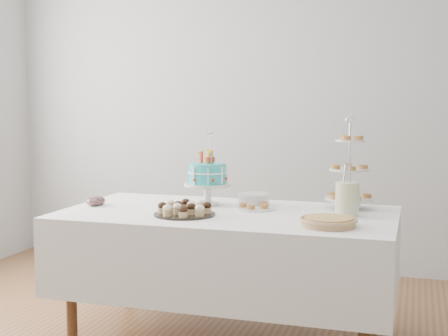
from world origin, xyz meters
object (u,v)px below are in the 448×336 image
(jam_bowl_a, at_px, (94,202))
(tiered_stand, at_px, (349,170))
(utensil_pitcher, at_px, (347,198))
(pie, at_px, (328,221))
(jam_bowl_b, at_px, (98,201))
(birthday_cake, at_px, (207,186))
(pastry_plate, at_px, (255,207))
(plate_stack, at_px, (254,199))
(table, at_px, (227,250))
(cupcake_tray, at_px, (185,208))

(jam_bowl_a, bearing_deg, tiered_stand, 13.69)
(jam_bowl_a, relative_size, utensil_pitcher, 0.32)
(pie, relative_size, jam_bowl_b, 3.21)
(birthday_cake, distance_m, pastry_plate, 0.34)
(birthday_cake, distance_m, plate_stack, 0.30)
(birthday_cake, bearing_deg, plate_stack, 39.48)
(table, xyz_separation_m, pastry_plate, (0.13, 0.13, 0.24))
(cupcake_tray, height_order, pie, cupcake_tray)
(jam_bowl_b, bearing_deg, pie, -9.94)
(birthday_cake, height_order, pastry_plate, birthday_cake)
(jam_bowl_b, bearing_deg, cupcake_tray, -15.51)
(cupcake_tray, bearing_deg, pastry_plate, 43.62)
(cupcake_tray, relative_size, pastry_plate, 1.43)
(cupcake_tray, relative_size, utensil_pitcher, 1.19)
(jam_bowl_b, distance_m, utensil_pitcher, 1.52)
(birthday_cake, relative_size, pie, 1.49)
(table, bearing_deg, utensil_pitcher, 5.59)
(pastry_plate, bearing_deg, cupcake_tray, -136.38)
(tiered_stand, bearing_deg, jam_bowl_b, -168.11)
(tiered_stand, height_order, jam_bowl_b, tiered_stand)
(cupcake_tray, height_order, pastry_plate, cupcake_tray)
(birthday_cake, distance_m, jam_bowl_b, 0.69)
(birthday_cake, relative_size, pastry_plate, 1.83)
(birthday_cake, xyz_separation_m, jam_bowl_b, (-0.65, -0.19, -0.09))
(birthday_cake, relative_size, jam_bowl_b, 4.78)
(pastry_plate, distance_m, utensil_pitcher, 0.56)
(pie, xyz_separation_m, plate_stack, (-0.53, 0.52, 0.01))
(pastry_plate, height_order, utensil_pitcher, utensil_pitcher)
(plate_stack, relative_size, jam_bowl_a, 2.09)
(jam_bowl_a, height_order, utensil_pitcher, utensil_pitcher)
(birthday_cake, relative_size, jam_bowl_a, 4.82)
(plate_stack, bearing_deg, table, -108.52)
(plate_stack, xyz_separation_m, jam_bowl_a, (-0.93, -0.31, -0.01))
(table, xyz_separation_m, birthday_cake, (-0.19, 0.19, 0.35))
(table, bearing_deg, pastry_plate, 45.28)
(cupcake_tray, bearing_deg, jam_bowl_b, 164.49)
(cupcake_tray, height_order, utensil_pitcher, utensil_pitcher)
(table, relative_size, pastry_plate, 7.92)
(tiered_stand, distance_m, pastry_plate, 0.60)
(jam_bowl_a, bearing_deg, cupcake_tray, -11.33)
(cupcake_tray, bearing_deg, table, 42.48)
(birthday_cake, bearing_deg, cupcake_tray, -67.52)
(table, distance_m, cupcake_tray, 0.38)
(jam_bowl_b, bearing_deg, jam_bowl_a, -90.00)
(pie, distance_m, tiered_stand, 0.61)
(pastry_plate, height_order, jam_bowl_a, jam_bowl_a)
(cupcake_tray, relative_size, tiered_stand, 0.62)
(tiered_stand, distance_m, jam_bowl_b, 1.55)
(table, bearing_deg, pie, -22.64)
(plate_stack, bearing_deg, jam_bowl_a, -161.28)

